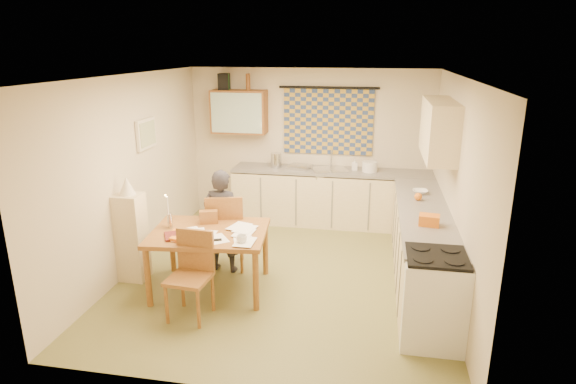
% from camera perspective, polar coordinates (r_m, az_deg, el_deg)
% --- Properties ---
extents(floor, '(4.00, 4.50, 0.02)m').
position_cam_1_polar(floor, '(6.33, -0.39, -9.71)').
color(floor, olive).
rests_on(floor, ground).
extents(ceiling, '(4.00, 4.50, 0.02)m').
position_cam_1_polar(ceiling, '(5.67, -0.44, 13.71)').
color(ceiling, white).
rests_on(ceiling, floor).
extents(wall_back, '(4.00, 0.02, 2.50)m').
position_cam_1_polar(wall_back, '(8.05, 2.60, 5.57)').
color(wall_back, beige).
rests_on(wall_back, floor).
extents(wall_front, '(4.00, 0.02, 2.50)m').
position_cam_1_polar(wall_front, '(3.81, -6.83, -7.63)').
color(wall_front, beige).
rests_on(wall_front, floor).
extents(wall_left, '(0.02, 4.50, 2.50)m').
position_cam_1_polar(wall_left, '(6.55, -17.99, 2.13)').
color(wall_left, beige).
rests_on(wall_left, floor).
extents(wall_right, '(0.02, 4.50, 2.50)m').
position_cam_1_polar(wall_right, '(5.86, 19.28, 0.33)').
color(wall_right, beige).
rests_on(wall_right, floor).
extents(window_blind, '(1.45, 0.03, 1.05)m').
position_cam_1_polar(window_blind, '(7.91, 4.78, 8.27)').
color(window_blind, navy).
rests_on(window_blind, wall_back).
extents(curtain_rod, '(1.60, 0.04, 0.04)m').
position_cam_1_polar(curtain_rod, '(7.83, 4.86, 12.24)').
color(curtain_rod, black).
rests_on(curtain_rod, wall_back).
extents(wall_cabinet, '(0.90, 0.34, 0.70)m').
position_cam_1_polar(wall_cabinet, '(8.02, -5.80, 9.45)').
color(wall_cabinet, brown).
rests_on(wall_cabinet, wall_back).
extents(wall_cabinet_glass, '(0.84, 0.02, 0.64)m').
position_cam_1_polar(wall_cabinet_glass, '(7.86, -6.15, 9.29)').
color(wall_cabinet_glass, '#99B2A5').
rests_on(wall_cabinet_glass, wall_back).
extents(upper_cabinet_right, '(0.34, 1.30, 0.70)m').
position_cam_1_polar(upper_cabinet_right, '(6.24, 17.45, 7.13)').
color(upper_cabinet_right, beige).
rests_on(upper_cabinet_right, wall_right).
extents(framed_print, '(0.04, 0.50, 0.40)m').
position_cam_1_polar(framed_print, '(6.78, -16.46, 6.65)').
color(framed_print, beige).
rests_on(framed_print, wall_left).
extents(print_canvas, '(0.01, 0.42, 0.32)m').
position_cam_1_polar(print_canvas, '(6.77, -16.27, 6.65)').
color(print_canvas, beige).
rests_on(print_canvas, wall_left).
extents(counter_back, '(3.30, 0.62, 0.92)m').
position_cam_1_polar(counter_back, '(7.90, 5.45, -0.68)').
color(counter_back, beige).
rests_on(counter_back, floor).
extents(counter_right, '(0.62, 2.95, 0.92)m').
position_cam_1_polar(counter_right, '(6.22, 15.54, -6.20)').
color(counter_right, beige).
rests_on(counter_right, floor).
extents(stove, '(0.60, 0.60, 0.93)m').
position_cam_1_polar(stove, '(5.01, 16.79, -12.00)').
color(stove, white).
rests_on(stove, floor).
extents(sink, '(0.67, 0.62, 0.10)m').
position_cam_1_polar(sink, '(7.79, 4.90, 2.36)').
color(sink, silver).
rests_on(sink, counter_back).
extents(tap, '(0.04, 0.04, 0.28)m').
position_cam_1_polar(tap, '(7.92, 5.16, 3.93)').
color(tap, silver).
rests_on(tap, counter_back).
extents(dish_rack, '(0.41, 0.37, 0.06)m').
position_cam_1_polar(dish_rack, '(7.83, 1.42, 3.02)').
color(dish_rack, silver).
rests_on(dish_rack, counter_back).
extents(kettle, '(0.23, 0.23, 0.24)m').
position_cam_1_polar(kettle, '(7.88, -1.42, 3.78)').
color(kettle, silver).
rests_on(kettle, counter_back).
extents(mixing_bowl, '(0.31, 0.31, 0.16)m').
position_cam_1_polar(mixing_bowl, '(7.73, 9.67, 2.98)').
color(mixing_bowl, white).
rests_on(mixing_bowl, counter_back).
extents(soap_bottle, '(0.12, 0.12, 0.18)m').
position_cam_1_polar(soap_bottle, '(7.78, 7.89, 3.24)').
color(soap_bottle, white).
rests_on(soap_bottle, counter_back).
extents(bowl, '(0.22, 0.22, 0.05)m').
position_cam_1_polar(bowl, '(6.73, 15.39, 0.04)').
color(bowl, white).
rests_on(bowl, counter_right).
extents(orange_bag, '(0.24, 0.19, 0.12)m').
position_cam_1_polar(orange_bag, '(5.55, 16.39, -3.22)').
color(orange_bag, orange).
rests_on(orange_bag, counter_right).
extents(fruit_orange, '(0.10, 0.10, 0.10)m').
position_cam_1_polar(fruit_orange, '(6.41, 15.18, -0.53)').
color(fruit_orange, orange).
rests_on(fruit_orange, counter_right).
extents(speaker, '(0.17, 0.21, 0.26)m').
position_cam_1_polar(speaker, '(8.05, -7.59, 12.85)').
color(speaker, black).
rests_on(speaker, wall_cabinet).
extents(bottle_green, '(0.07, 0.07, 0.26)m').
position_cam_1_polar(bottle_green, '(8.03, -7.24, 12.85)').
color(bottle_green, '#195926').
rests_on(bottle_green, wall_cabinet).
extents(bottle_brown, '(0.07, 0.07, 0.26)m').
position_cam_1_polar(bottle_brown, '(7.93, -4.75, 12.88)').
color(bottle_brown, brown).
rests_on(bottle_brown, wall_cabinet).
extents(dining_table, '(1.44, 1.15, 0.75)m').
position_cam_1_polar(dining_table, '(5.87, -9.18, -7.96)').
color(dining_table, brown).
rests_on(dining_table, floor).
extents(chair_far, '(0.57, 0.57, 1.04)m').
position_cam_1_polar(chair_far, '(6.41, -7.33, -6.27)').
color(chair_far, brown).
rests_on(chair_far, floor).
extents(chair_near, '(0.46, 0.46, 0.94)m').
position_cam_1_polar(chair_near, '(5.39, -11.47, -11.50)').
color(chair_near, brown).
rests_on(chair_near, floor).
extents(person, '(0.54, 0.39, 1.36)m').
position_cam_1_polar(person, '(6.22, -7.79, -3.44)').
color(person, black).
rests_on(person, floor).
extents(shelf_stand, '(0.32, 0.30, 1.11)m').
position_cam_1_polar(shelf_stand, '(6.29, -18.01, -5.13)').
color(shelf_stand, beige).
rests_on(shelf_stand, floor).
extents(lampshade, '(0.20, 0.20, 0.22)m').
position_cam_1_polar(lampshade, '(6.08, -18.57, 0.70)').
color(lampshade, beige).
rests_on(lampshade, shelf_stand).
extents(letter_rack, '(0.24, 0.16, 0.16)m').
position_cam_1_polar(letter_rack, '(5.95, -9.39, -2.93)').
color(letter_rack, brown).
rests_on(letter_rack, dining_table).
extents(mug, '(0.14, 0.14, 0.09)m').
position_cam_1_polar(mug, '(5.32, -5.51, -5.60)').
color(mug, white).
rests_on(mug, dining_table).
extents(magazine, '(0.42, 0.44, 0.03)m').
position_cam_1_polar(magazine, '(5.62, -14.42, -5.18)').
color(magazine, maroon).
rests_on(magazine, dining_table).
extents(book, '(0.22, 0.27, 0.02)m').
position_cam_1_polar(book, '(5.76, -13.71, -4.62)').
color(book, orange).
rests_on(book, dining_table).
extents(orange_box, '(0.13, 0.10, 0.04)m').
position_cam_1_polar(orange_box, '(5.51, -13.24, -5.48)').
color(orange_box, orange).
rests_on(orange_box, dining_table).
extents(eyeglasses, '(0.14, 0.09, 0.02)m').
position_cam_1_polar(eyeglasses, '(5.43, -8.55, -5.65)').
color(eyeglasses, black).
rests_on(eyeglasses, dining_table).
extents(candle_holder, '(0.07, 0.07, 0.18)m').
position_cam_1_polar(candle_holder, '(5.89, -13.81, -3.30)').
color(candle_holder, silver).
rests_on(candle_holder, dining_table).
extents(candle, '(0.03, 0.03, 0.22)m').
position_cam_1_polar(candle, '(5.79, -14.09, -1.58)').
color(candle, white).
rests_on(candle, dining_table).
extents(candle_flame, '(0.02, 0.02, 0.02)m').
position_cam_1_polar(candle_flame, '(5.77, -14.34, -0.40)').
color(candle_flame, '#FFCC66').
rests_on(candle_flame, dining_table).
extents(papers, '(0.97, 0.79, 0.02)m').
position_cam_1_polar(papers, '(5.59, -8.51, -4.99)').
color(papers, white).
rests_on(papers, dining_table).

